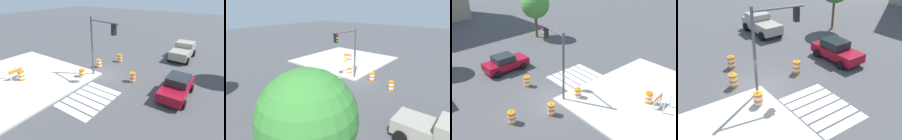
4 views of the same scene
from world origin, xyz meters
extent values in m
plane|color=#474749|center=(0.00, 0.00, 0.00)|extent=(120.00, 120.00, 0.00)
cube|color=#BCB7AD|center=(6.00, -6.00, 0.07)|extent=(12.00, 12.00, 0.15)
cube|color=silver|center=(2.12, 1.80, 0.01)|extent=(0.60, 3.20, 0.02)
cube|color=silver|center=(2.88, 1.80, 0.01)|extent=(0.60, 3.20, 0.02)
cube|color=silver|center=(3.62, 1.80, 0.01)|extent=(0.60, 3.20, 0.02)
cube|color=silver|center=(4.38, 1.80, 0.01)|extent=(0.60, 3.20, 0.02)
cube|color=silver|center=(5.12, 1.80, 0.01)|extent=(0.60, 3.20, 0.02)
cube|color=silver|center=(5.88, 1.80, 0.01)|extent=(0.60, 3.20, 0.02)
cube|color=maroon|center=(-0.25, 7.14, 0.68)|extent=(4.33, 1.90, 0.70)
cube|color=#1E2328|center=(-0.50, 7.14, 1.33)|extent=(1.92, 1.63, 0.60)
cylinder|color=black|center=(1.09, 8.11, 0.33)|extent=(0.66, 0.25, 0.66)
cylinder|color=black|center=(1.11, 6.21, 0.33)|extent=(0.66, 0.25, 0.66)
cylinder|color=black|center=(-1.61, 8.07, 0.33)|extent=(0.66, 0.25, 0.66)
cylinder|color=black|center=(-1.59, 6.17, 0.33)|extent=(0.66, 0.25, 0.66)
cube|color=gray|center=(-7.95, 5.35, 0.87)|extent=(2.50, 2.01, 0.90)
cube|color=gray|center=(-10.05, 5.35, 1.17)|extent=(1.90, 2.00, 1.50)
cube|color=gray|center=(-11.15, 5.36, 0.87)|extent=(1.40, 1.90, 0.90)
cylinder|color=black|center=(-10.85, 4.33, 0.42)|extent=(0.84, 0.30, 0.84)
cylinder|color=black|center=(-10.85, 6.37, 0.42)|extent=(0.84, 0.30, 0.84)
cylinder|color=black|center=(-7.45, 4.33, 0.42)|extent=(0.84, 0.30, 0.84)
cylinder|color=black|center=(-7.45, 6.37, 0.42)|extent=(0.84, 0.30, 0.84)
cylinder|color=orange|center=(1.66, -1.11, 0.09)|extent=(0.56, 0.56, 0.18)
cylinder|color=white|center=(1.66, -1.11, 0.27)|extent=(0.56, 0.56, 0.18)
cylinder|color=orange|center=(1.66, -1.11, 0.45)|extent=(0.56, 0.56, 0.18)
cylinder|color=white|center=(1.66, -1.11, 0.63)|extent=(0.56, 0.56, 0.18)
cylinder|color=orange|center=(1.66, -1.11, 0.81)|extent=(0.56, 0.56, 0.18)
sphere|color=yellow|center=(1.66, -1.11, 0.96)|extent=(0.12, 0.12, 0.12)
cylinder|color=orange|center=(-0.37, 3.20, 0.09)|extent=(0.56, 0.56, 0.18)
cylinder|color=white|center=(-0.37, 3.20, 0.27)|extent=(0.56, 0.56, 0.18)
cylinder|color=orange|center=(-0.37, 3.20, 0.45)|extent=(0.56, 0.56, 0.18)
cylinder|color=white|center=(-0.37, 3.20, 0.63)|extent=(0.56, 0.56, 0.18)
cylinder|color=orange|center=(-0.37, 3.20, 0.81)|extent=(0.56, 0.56, 0.18)
sphere|color=yellow|center=(-0.37, 3.20, 0.96)|extent=(0.12, 0.12, 0.12)
cylinder|color=orange|center=(-1.24, -1.38, 0.09)|extent=(0.56, 0.56, 0.18)
cylinder|color=white|center=(-1.24, -1.38, 0.27)|extent=(0.56, 0.56, 0.18)
cylinder|color=orange|center=(-1.24, -1.38, 0.45)|extent=(0.56, 0.56, 0.18)
cylinder|color=white|center=(-1.24, -1.38, 0.63)|extent=(0.56, 0.56, 0.18)
cylinder|color=orange|center=(-1.24, -1.38, 0.81)|extent=(0.56, 0.56, 0.18)
sphere|color=yellow|center=(-1.24, -1.38, 0.96)|extent=(0.12, 0.12, 0.12)
cylinder|color=orange|center=(-3.89, -0.35, 0.09)|extent=(0.56, 0.56, 0.18)
cylinder|color=white|center=(-3.89, -0.35, 0.27)|extent=(0.56, 0.56, 0.18)
cylinder|color=orange|center=(-3.89, -0.35, 0.45)|extent=(0.56, 0.56, 0.18)
cylinder|color=white|center=(-3.89, -0.35, 0.63)|extent=(0.56, 0.56, 0.18)
cylinder|color=orange|center=(-3.89, -0.35, 0.81)|extent=(0.56, 0.56, 0.18)
sphere|color=yellow|center=(-3.89, -0.35, 0.96)|extent=(0.12, 0.12, 0.12)
cylinder|color=orange|center=(5.29, -5.23, 0.24)|extent=(0.56, 0.56, 0.18)
cylinder|color=white|center=(5.29, -5.23, 0.42)|extent=(0.56, 0.56, 0.18)
cylinder|color=orange|center=(5.29, -5.23, 0.60)|extent=(0.56, 0.56, 0.18)
cylinder|color=white|center=(5.29, -5.23, 0.78)|extent=(0.56, 0.56, 0.18)
cylinder|color=orange|center=(5.29, -5.23, 0.96)|extent=(0.56, 0.56, 0.18)
sphere|color=yellow|center=(5.29, -5.23, 1.11)|extent=(0.12, 0.12, 0.12)
cube|color=silver|center=(4.86, -6.00, 0.65)|extent=(0.08, 0.08, 1.00)
cube|color=silver|center=(4.92, -6.70, 0.65)|extent=(0.08, 0.08, 1.00)
cube|color=silver|center=(5.95, -5.90, 0.65)|extent=(0.08, 0.08, 1.00)
cube|color=silver|center=(6.01, -6.60, 0.65)|extent=(0.08, 0.08, 1.00)
cube|color=orange|center=(5.40, -5.93, 0.90)|extent=(1.30, 0.15, 0.28)
cube|color=white|center=(5.40, -5.93, 0.60)|extent=(1.30, 0.15, 0.20)
cylinder|color=#4C4C51|center=(0.60, -0.60, 2.90)|extent=(0.18, 0.18, 5.50)
cylinder|color=#4C4C51|center=(0.86, 0.98, 5.35)|extent=(0.64, 3.18, 0.12)
cube|color=black|center=(1.04, 2.08, 4.90)|extent=(0.40, 0.33, 0.90)
sphere|color=red|center=(0.86, 2.11, 5.20)|extent=(0.20, 0.20, 0.20)
sphere|color=#F2A514|center=(0.86, 2.11, 4.90)|extent=(0.20, 0.20, 0.20)
sphere|color=green|center=(0.86, 2.11, 4.60)|extent=(0.20, 0.20, 0.20)
camera|label=1|loc=(12.33, 9.66, 7.66)|focal=27.88mm
camera|label=2|loc=(-10.33, 15.86, 7.87)|focal=29.95mm
camera|label=3|loc=(-9.89, -13.00, 11.07)|focal=39.13mm
camera|label=4|loc=(12.89, -6.75, 9.05)|focal=40.96mm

